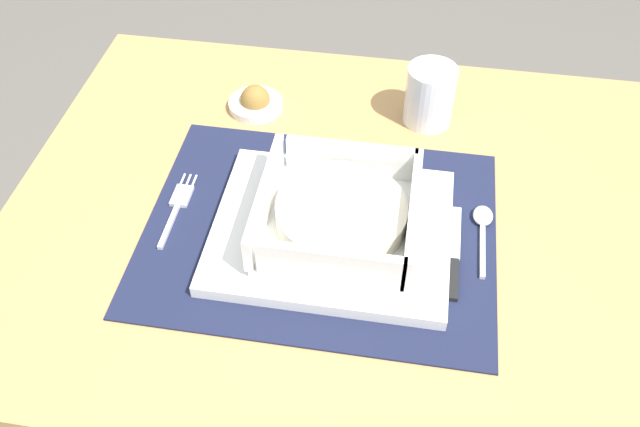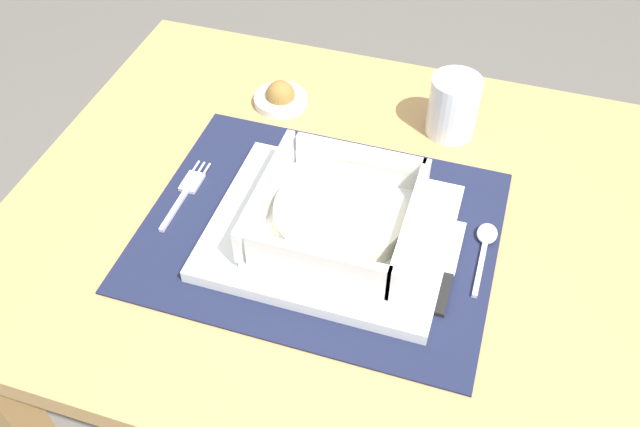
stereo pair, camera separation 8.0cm
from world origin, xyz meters
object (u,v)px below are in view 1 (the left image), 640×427
at_px(porridge_bowl, 338,215).
at_px(spoon, 483,223).
at_px(drinking_glass, 429,98).
at_px(fork, 178,204).
at_px(condiment_saucer, 255,102).
at_px(butter_knife, 454,257).
at_px(dining_table, 344,269).

xyz_separation_m(porridge_bowl, spoon, (0.17, 0.04, -0.03)).
bearing_deg(drinking_glass, porridge_bowl, -111.17).
xyz_separation_m(fork, spoon, (0.37, 0.03, 0.00)).
xyz_separation_m(fork, condiment_saucer, (0.05, 0.21, 0.01)).
bearing_deg(butter_knife, condiment_saucer, 140.26).
height_order(porridge_bowl, condiment_saucer, porridge_bowl).
distance_m(fork, butter_knife, 0.34).
bearing_deg(fork, porridge_bowl, -0.71).
bearing_deg(dining_table, spoon, -1.03).
height_order(spoon, condiment_saucer, condiment_saucer).
height_order(butter_knife, drinking_glass, drinking_glass).
bearing_deg(butter_knife, dining_table, 155.33).
xyz_separation_m(dining_table, drinking_glass, (0.09, 0.19, 0.15)).
bearing_deg(dining_table, fork, -171.90).
bearing_deg(spoon, dining_table, 177.26).
height_order(butter_knife, condiment_saucer, condiment_saucer).
relative_size(porridge_bowl, drinking_glass, 2.10).
distance_m(spoon, drinking_glass, 0.21).
bearing_deg(dining_table, porridge_bowl, -95.00).
height_order(dining_table, butter_knife, butter_knife).
bearing_deg(fork, condiment_saucer, 80.92).
height_order(porridge_bowl, drinking_glass, drinking_glass).
bearing_deg(porridge_bowl, spoon, 14.74).
relative_size(dining_table, condiment_saucer, 10.96).
bearing_deg(dining_table, condiment_saucer, 130.92).
bearing_deg(fork, butter_knife, -0.87).
bearing_deg(dining_table, drinking_glass, 65.20).
xyz_separation_m(porridge_bowl, fork, (-0.20, 0.02, -0.03)).
distance_m(butter_knife, drinking_glass, 0.26).
xyz_separation_m(fork, butter_knife, (0.34, -0.03, 0.00)).
xyz_separation_m(dining_table, spoon, (0.17, -0.00, 0.12)).
distance_m(dining_table, spoon, 0.21).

